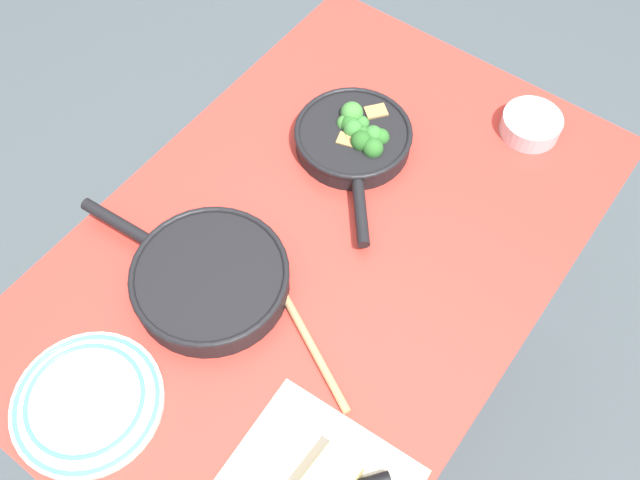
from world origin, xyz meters
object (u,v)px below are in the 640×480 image
at_px(wooden_spoon, 292,310).
at_px(prep_bowl_steel, 531,125).
at_px(skillet_eggs, 209,278).
at_px(skillet_broccoli, 355,137).
at_px(cheese_block, 330,480).
at_px(dinner_plate_stack, 86,402).

height_order(wooden_spoon, prep_bowl_steel, prep_bowl_steel).
bearing_deg(skillet_eggs, skillet_broccoli, -97.09).
distance_m(cheese_block, dinner_plate_stack, 0.42).
bearing_deg(cheese_block, prep_bowl_steel, 5.98).
relative_size(skillet_eggs, dinner_plate_stack, 1.74).
relative_size(skillet_broccoli, wooden_spoon, 1.07).
relative_size(skillet_broccoli, skillet_eggs, 0.75).
bearing_deg(skillet_eggs, dinner_plate_stack, 82.76).
bearing_deg(skillet_broccoli, prep_bowl_steel, 93.55).
bearing_deg(skillet_broccoli, cheese_block, -7.59).
relative_size(wooden_spoon, dinner_plate_stack, 1.22).
xyz_separation_m(skillet_broccoli, dinner_plate_stack, (-0.72, 0.04, -0.02)).
bearing_deg(dinner_plate_stack, wooden_spoon, -26.81).
distance_m(skillet_broccoli, skillet_eggs, 0.43).
bearing_deg(cheese_block, skillet_broccoli, 31.73).
height_order(skillet_eggs, dinner_plate_stack, skillet_eggs).
distance_m(skillet_eggs, dinner_plate_stack, 0.29).
xyz_separation_m(skillet_broccoli, prep_bowl_steel, (0.25, -0.27, -0.01)).
relative_size(skillet_broccoli, prep_bowl_steel, 2.67).
xyz_separation_m(skillet_broccoli, cheese_block, (-0.58, -0.36, -0.01)).
xyz_separation_m(skillet_eggs, wooden_spoon, (0.05, -0.15, -0.02)).
relative_size(cheese_block, prep_bowl_steel, 0.75).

